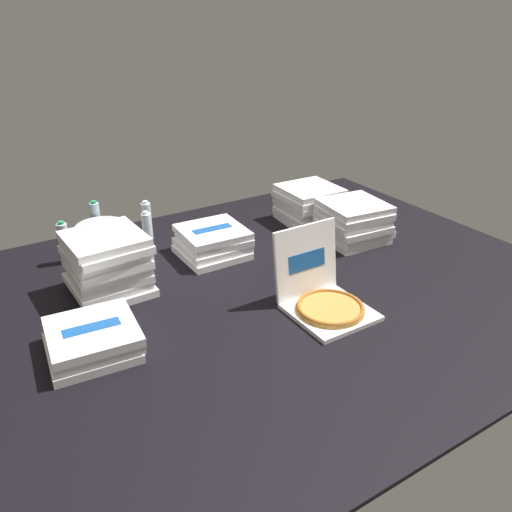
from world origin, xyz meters
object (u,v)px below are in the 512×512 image
pizza_stack_center_far (353,221)px  water_bottle_1 (65,243)px  pizza_stack_left_far (213,242)px  water_bottle_3 (148,232)px  pizza_stack_center_near (309,204)px  pizza_stack_right_mid (108,264)px  water_bottle_0 (96,221)px  pizza_stack_left_near (92,339)px  open_pizza_box (324,297)px  water_bottle_2 (147,221)px  ice_bucket (102,238)px

pizza_stack_center_far → water_bottle_1: size_ratio=1.64×
pizza_stack_left_far → water_bottle_3: size_ratio=1.59×
pizza_stack_left_far → pizza_stack_center_near: size_ratio=1.01×
pizza_stack_center_near → pizza_stack_right_mid: pizza_stack_right_mid is taller
pizza_stack_center_far → pizza_stack_right_mid: 1.47m
pizza_stack_left_far → water_bottle_0: size_ratio=1.59×
water_bottle_1 → water_bottle_0: bearing=43.0°
pizza_stack_center_far → pizza_stack_left_near: size_ratio=1.02×
pizza_stack_right_mid → water_bottle_1: 0.46m
water_bottle_1 → water_bottle_3: 0.46m
pizza_stack_left_far → water_bottle_1: (-0.74, 0.34, 0.04)m
water_bottle_0 → water_bottle_3: same height
open_pizza_box → water_bottle_3: open_pizza_box is taller
pizza_stack_left_near → water_bottle_1: bearing=82.9°
pizza_stack_center_far → water_bottle_3: 1.23m
pizza_stack_right_mid → water_bottle_2: size_ratio=1.61×
open_pizza_box → pizza_stack_center_far: size_ratio=1.01×
pizza_stack_left_far → pizza_stack_center_far: (0.82, -0.27, 0.04)m
ice_bucket → water_bottle_1: size_ratio=1.15×
pizza_stack_center_far → pizza_stack_left_near: 1.70m
pizza_stack_right_mid → water_bottle_0: bearing=78.5°
open_pizza_box → pizza_stack_right_mid: 1.07m
open_pizza_box → water_bottle_2: (-0.40, 1.21, 0.05)m
water_bottle_0 → pizza_stack_right_mid: bearing=-101.5°
open_pizza_box → pizza_stack_center_far: bearing=39.4°
pizza_stack_center_near → water_bottle_1: size_ratio=1.57×
water_bottle_0 → water_bottle_1: 0.33m
pizza_stack_right_mid → water_bottle_2: 0.64m
pizza_stack_center_far → ice_bucket: pizza_stack_center_far is taller
pizza_stack_center_near → water_bottle_3: water_bottle_3 is taller
pizza_stack_left_near → pizza_stack_center_near: bearing=22.2°
pizza_stack_right_mid → water_bottle_0: size_ratio=1.61×
pizza_stack_left_near → water_bottle_2: bearing=57.2°
water_bottle_1 → water_bottle_2: 0.51m
ice_bucket → water_bottle_2: bearing=2.6°
pizza_stack_right_mid → water_bottle_0: (0.14, 0.67, -0.04)m
pizza_stack_right_mid → ice_bucket: size_ratio=1.41×
pizza_stack_left_near → ice_bucket: size_ratio=1.40×
open_pizza_box → water_bottle_1: open_pizza_box is taller
water_bottle_0 → water_bottle_1: (-0.24, -0.23, 0.00)m
ice_bucket → water_bottle_0: water_bottle_0 is taller
ice_bucket → water_bottle_0: size_ratio=1.15×
pizza_stack_right_mid → water_bottle_0: 0.69m
open_pizza_box → pizza_stack_right_mid: open_pizza_box is taller
pizza_stack_left_near → water_bottle_2: (0.62, 0.95, 0.06)m
open_pizza_box → pizza_stack_right_mid: bearing=138.8°
pizza_stack_left_near → water_bottle_2: size_ratio=1.60×
ice_bucket → pizza_stack_center_far: bearing=-25.9°
open_pizza_box → pizza_stack_left_far: (-0.17, 0.81, 0.01)m
pizza_stack_left_far → pizza_stack_right_mid: 0.65m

